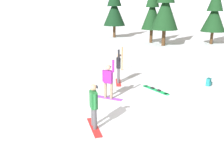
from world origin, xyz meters
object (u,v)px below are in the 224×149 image
at_px(snowboarder_foreground, 94,105).
at_px(backpack_teal, 209,82).
at_px(pine_tree_broad, 215,13).
at_px(pine_tree_young, 152,9).
at_px(trail_marker_pole, 122,59).
at_px(snowboarder_background, 118,67).
at_px(pine_tree_twin, 114,8).
at_px(loose_snowboard_near_left, 156,90).
at_px(pine_tree_short, 166,5).
at_px(snowboarder_midground, 108,80).

height_order(snowboarder_foreground, backpack_teal, snowboarder_foreground).
height_order(pine_tree_broad, pine_tree_young, pine_tree_young).
relative_size(trail_marker_pole, pine_tree_young, 0.23).
bearing_deg(trail_marker_pole, snowboarder_background, -87.43).
xyz_separation_m(snowboarder_foreground, pine_tree_twin, (-3.23, 25.84, 3.19)).
relative_size(pine_tree_twin, pine_tree_young, 1.02).
relative_size(snowboarder_background, loose_snowboard_near_left, 1.32).
height_order(snowboarder_foreground, pine_tree_short, pine_tree_short).
distance_m(pine_tree_broad, pine_tree_short, 6.13).
bearing_deg(backpack_teal, snowboarder_foreground, -132.69).
distance_m(loose_snowboard_near_left, pine_tree_young, 17.63).
relative_size(backpack_teal, pine_tree_young, 0.06).
bearing_deg(pine_tree_short, trail_marker_pole, -106.43).
relative_size(loose_snowboard_near_left, trail_marker_pole, 0.93).
distance_m(loose_snowboard_near_left, pine_tree_broad, 18.88).
height_order(trail_marker_pole, pine_tree_young, pine_tree_young).
relative_size(snowboarder_midground, snowboarder_background, 0.97).
height_order(loose_snowboard_near_left, trail_marker_pole, trail_marker_pole).
height_order(snowboarder_midground, snowboarder_background, snowboarder_background).
distance_m(trail_marker_pole, pine_tree_young, 13.88).
height_order(snowboarder_midground, pine_tree_twin, pine_tree_twin).
relative_size(pine_tree_broad, pine_tree_short, 0.81).
bearing_deg(loose_snowboard_near_left, pine_tree_twin, 104.74).
xyz_separation_m(loose_snowboard_near_left, pine_tree_broad, (6.68, 17.28, 3.61)).
xyz_separation_m(snowboarder_midground, trail_marker_pole, (0.02, 5.38, -0.10)).
bearing_deg(snowboarder_foreground, loose_snowboard_near_left, 62.66).
relative_size(snowboarder_foreground, trail_marker_pole, 1.04).
distance_m(snowboarder_foreground, pine_tree_broad, 23.82).
xyz_separation_m(snowboarder_midground, pine_tree_twin, (-3.24, 22.84, 3.17)).
height_order(snowboarder_midground, pine_tree_broad, pine_tree_broad).
height_order(snowboarder_foreground, snowboarder_midground, snowboarder_midground).
height_order(snowboarder_foreground, pine_tree_young, pine_tree_young).
bearing_deg(pine_tree_broad, backpack_teal, -102.86).
bearing_deg(pine_tree_short, snowboarder_midground, -101.38).
bearing_deg(snowboarder_foreground, trail_marker_pole, 89.75).
xyz_separation_m(backpack_teal, pine_tree_young, (-3.43, 15.90, 3.80)).
bearing_deg(loose_snowboard_near_left, backpack_teal, 22.75).
height_order(loose_snowboard_near_left, backpack_teal, backpack_teal).
bearing_deg(pine_tree_twin, pine_tree_young, -38.18).
bearing_deg(snowboarder_background, backpack_teal, 3.28).
bearing_deg(pine_tree_young, snowboarder_midground, -95.95).
bearing_deg(snowboarder_midground, snowboarder_background, 86.72).
bearing_deg(pine_tree_broad, trail_marker_pole, -123.76).
bearing_deg(loose_snowboard_near_left, snowboarder_midground, -145.96).
bearing_deg(pine_tree_twin, pine_tree_broad, -17.93).
distance_m(snowboarder_midground, trail_marker_pole, 5.38).
bearing_deg(trail_marker_pole, pine_tree_broad, 56.24).
height_order(snowboarder_foreground, trail_marker_pole, snowboarder_foreground).
height_order(snowboarder_background, pine_tree_young, pine_tree_young).
height_order(snowboarder_midground, pine_tree_short, pine_tree_short).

